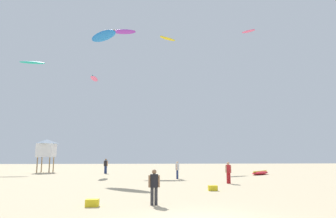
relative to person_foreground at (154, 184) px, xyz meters
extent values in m
cylinder|color=#2D2D33|center=(0.09, 0.01, -0.53)|extent=(0.15, 0.15, 0.78)
cylinder|color=#2D2D33|center=(-0.09, -0.01, -0.53)|extent=(0.15, 0.15, 0.78)
cylinder|color=black|center=(0.00, 0.00, 0.15)|extent=(0.36, 0.36, 0.58)
cylinder|color=#936B4C|center=(0.21, 0.02, 0.13)|extent=(0.10, 0.10, 0.54)
cylinder|color=#936B4C|center=(-0.21, -0.02, 0.13)|extent=(0.10, 0.10, 0.54)
sphere|color=#936B4C|center=(0.00, 0.00, 0.55)|extent=(0.21, 0.21, 0.21)
cylinder|color=navy|center=(2.27, 13.71, -0.52)|extent=(0.15, 0.15, 0.80)
cylinder|color=navy|center=(2.34, 13.88, -0.52)|extent=(0.15, 0.15, 0.80)
cylinder|color=silver|center=(2.31, 13.80, 0.17)|extent=(0.36, 0.36, 0.60)
cylinder|color=beige|center=(2.23, 13.60, 0.15)|extent=(0.11, 0.11, 0.55)
cylinder|color=beige|center=(2.38, 14.00, 0.15)|extent=(0.11, 0.11, 0.55)
sphere|color=beige|center=(2.31, 13.80, 0.59)|extent=(0.22, 0.22, 0.22)
cylinder|color=navy|center=(-5.42, 21.68, -0.49)|extent=(0.16, 0.16, 0.86)
cylinder|color=navy|center=(-5.59, 21.78, -0.49)|extent=(0.16, 0.16, 0.86)
cylinder|color=black|center=(-5.50, 21.73, 0.27)|extent=(0.40, 0.40, 0.65)
cylinder|color=#936B4C|center=(-5.30, 21.61, 0.24)|extent=(0.12, 0.12, 0.60)
cylinder|color=#936B4C|center=(-5.70, 21.85, 0.24)|extent=(0.12, 0.12, 0.60)
sphere|color=#936B4C|center=(-5.50, 21.73, 0.71)|extent=(0.23, 0.23, 0.23)
cylinder|color=#B21E23|center=(6.00, 9.35, -0.51)|extent=(0.15, 0.15, 0.82)
cylinder|color=#B21E23|center=(5.83, 9.28, -0.51)|extent=(0.15, 0.15, 0.82)
cylinder|color=#B21E23|center=(5.92, 9.32, 0.21)|extent=(0.38, 0.38, 0.61)
cylinder|color=tan|center=(6.12, 9.40, 0.18)|extent=(0.11, 0.11, 0.57)
cylinder|color=tan|center=(5.71, 9.24, 0.18)|extent=(0.11, 0.11, 0.57)
sphere|color=tan|center=(5.92, 9.32, 0.63)|extent=(0.22, 0.22, 0.22)
ellipsoid|color=red|center=(12.06, 18.83, -0.73)|extent=(3.20, 3.17, 0.41)
cylinder|color=yellow|center=(12.06, 18.83, -0.57)|extent=(2.40, 2.37, 0.15)
cylinder|color=#8C704C|center=(-12.79, 25.44, 0.03)|extent=(0.14, 0.14, 1.90)
cylinder|color=#8C704C|center=(-12.79, 23.94, 0.03)|extent=(0.14, 0.14, 1.90)
cylinder|color=#8C704C|center=(-14.29, 25.44, 0.03)|extent=(0.14, 0.14, 1.90)
cylinder|color=#8C704C|center=(-14.29, 23.94, 0.03)|extent=(0.14, 0.14, 1.90)
cube|color=white|center=(-13.54, 24.69, 1.83)|extent=(2.00, 2.00, 1.70)
pyramid|color=slate|center=(-13.54, 24.69, 2.95)|extent=(2.30, 2.30, 0.55)
cube|color=yellow|center=(3.74, 5.01, -0.76)|extent=(0.56, 0.36, 0.32)
cube|color=yellow|center=(-2.70, -0.19, -0.76)|extent=(0.56, 0.36, 0.32)
ellipsoid|color=blue|center=(-5.85, 18.96, 15.02)|extent=(3.89, 3.61, 1.06)
cylinder|color=orange|center=(-5.85, 18.96, 15.21)|extent=(3.00, 2.65, 0.18)
ellipsoid|color=purple|center=(-4.61, 30.14, 20.54)|extent=(3.79, 1.29, 0.67)
cylinder|color=#E5598C|center=(-4.61, 30.14, 20.71)|extent=(3.45, 0.33, 0.16)
ellipsoid|color=#E5598C|center=(15.98, 31.40, 21.71)|extent=(2.16, 1.92, 0.33)
cylinder|color=#E5598C|center=(15.98, 31.40, 21.81)|extent=(1.67, 1.37, 0.10)
ellipsoid|color=#E5598C|center=(-7.63, 23.59, 11.08)|extent=(0.77, 2.73, 0.30)
cylinder|color=#19B29E|center=(-7.63, 23.59, 11.20)|extent=(0.12, 2.51, 0.12)
ellipsoid|color=yellow|center=(2.64, 35.57, 21.81)|extent=(3.29, 2.62, 0.41)
cylinder|color=yellow|center=(2.64, 35.57, 21.96)|extent=(2.62, 1.80, 0.15)
ellipsoid|color=#19B29E|center=(-18.75, 30.96, 15.45)|extent=(3.88, 1.62, 0.58)
camera|label=1|loc=(-0.16, -13.42, 1.34)|focal=30.84mm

